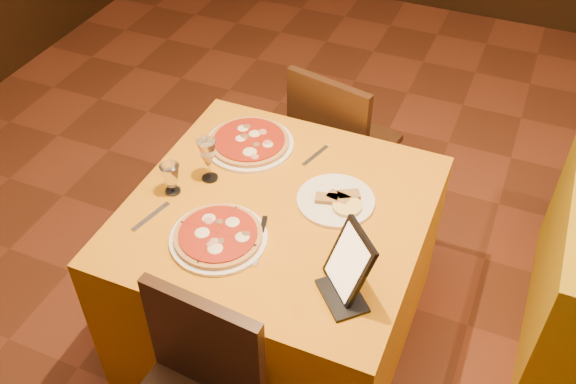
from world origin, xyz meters
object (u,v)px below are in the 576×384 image
at_px(main_table, 279,272).
at_px(tablet, 349,262).
at_px(pizza_near, 218,237).
at_px(wine_glass, 208,160).
at_px(chair_main_far, 346,143).
at_px(pizza_far, 249,143).
at_px(water_glass, 171,179).

bearing_deg(main_table, tablet, -35.56).
distance_m(pizza_near, wine_glass, 0.35).
height_order(chair_main_far, pizza_far, chair_main_far).
height_order(main_table, water_glass, water_glass).
bearing_deg(main_table, wine_glass, 171.74).
xyz_separation_m(main_table, pizza_near, (-0.13, -0.24, 0.39)).
height_order(pizza_near, pizza_far, same).
bearing_deg(chair_main_far, water_glass, 78.48).
bearing_deg(pizza_far, pizza_near, -76.16).
height_order(pizza_near, tablet, tablet).
bearing_deg(chair_main_far, main_table, 102.44).
height_order(main_table, pizza_near, pizza_near).
height_order(wine_glass, tablet, tablet).
bearing_deg(chair_main_far, wine_glass, 80.96).
distance_m(pizza_near, water_glass, 0.33).
relative_size(main_table, pizza_far, 2.96).
xyz_separation_m(wine_glass, water_glass, (-0.10, -0.12, -0.03)).
xyz_separation_m(chair_main_far, pizza_far, (-0.26, -0.54, 0.31)).
relative_size(pizza_near, water_glass, 2.70).
xyz_separation_m(pizza_near, water_glass, (-0.28, 0.16, 0.05)).
xyz_separation_m(pizza_far, wine_glass, (-0.05, -0.25, 0.08)).
relative_size(pizza_far, water_glass, 2.86).
bearing_deg(water_glass, wine_glass, 52.43).
xyz_separation_m(pizza_far, water_glass, (-0.15, -0.38, 0.05)).
bearing_deg(tablet, wine_glass, -157.98).
relative_size(main_table, wine_glass, 5.79).
bearing_deg(pizza_far, tablet, -41.81).
bearing_deg(main_table, pizza_near, -117.93).
height_order(water_glass, tablet, tablet).
bearing_deg(wine_glass, main_table, -8.26).
height_order(pizza_near, wine_glass, wine_glass).
bearing_deg(pizza_near, tablet, -2.51).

